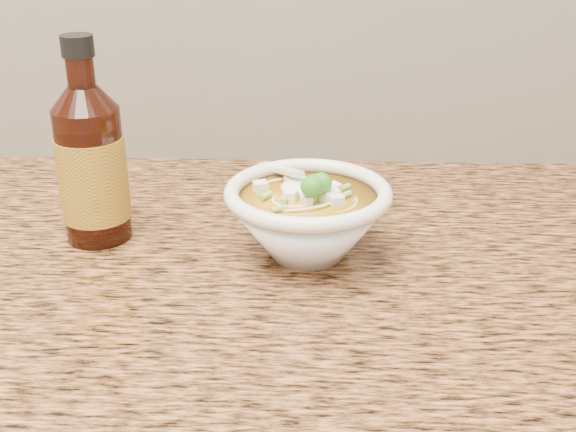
{
  "coord_description": "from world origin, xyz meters",
  "views": [
    {
      "loc": [
        0.4,
        1.04,
        1.25
      ],
      "look_at": [
        0.37,
        1.7,
        0.94
      ],
      "focal_mm": 45.0,
      "sensor_mm": 36.0,
      "label": 1
    }
  ],
  "objects": [
    {
      "name": "soup_bowl",
      "position": [
        0.39,
        1.7,
        0.94
      ],
      "size": [
        0.17,
        0.18,
        0.09
      ],
      "rotation": [
        0.0,
        0.0,
        -0.37
      ],
      "color": "silver",
      "rests_on": "counter_slab"
    },
    {
      "name": "hot_sauce_bottle",
      "position": [
        0.17,
        1.73,
        0.98
      ],
      "size": [
        0.09,
        0.09,
        0.22
      ],
      "rotation": [
        0.0,
        0.0,
        -0.28
      ],
      "color": "black",
      "rests_on": "counter_slab"
    }
  ]
}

